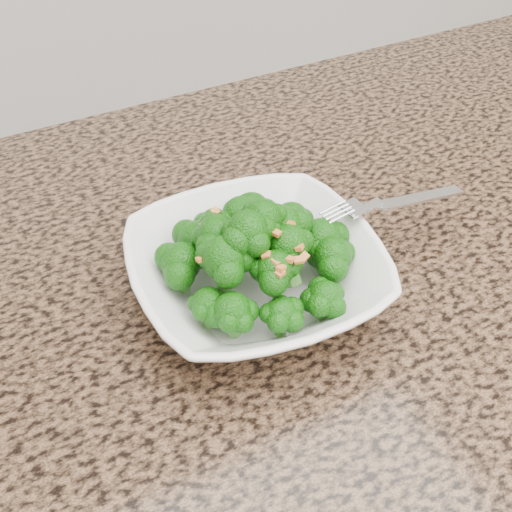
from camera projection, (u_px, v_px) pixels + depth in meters
granite_counter at (457, 327)px, 0.61m from camera, size 1.64×1.04×0.03m
bowl at (256, 273)px, 0.60m from camera, size 0.25×0.25×0.06m
broccoli_pile at (256, 221)px, 0.56m from camera, size 0.20×0.20×0.07m
garlic_topping at (256, 186)px, 0.53m from camera, size 0.12×0.12×0.01m
fork at (375, 205)px, 0.62m from camera, size 0.19×0.04×0.01m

